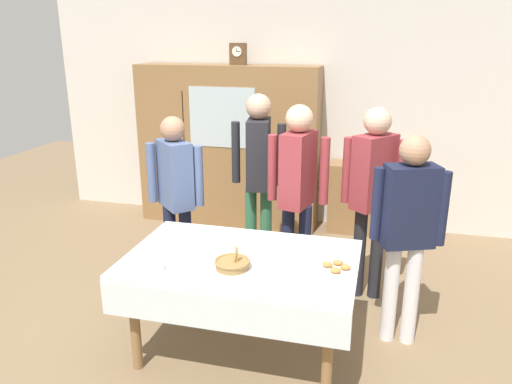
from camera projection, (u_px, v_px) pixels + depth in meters
The scene contains 20 objects.
ground_plane at pixel (250, 335), 3.88m from camera, with size 12.00×12.00×0.00m, color #846B4C.
back_wall at pixel (308, 112), 5.91m from camera, with size 6.40×0.10×2.70m, color silver.
dining_table at pixel (240, 273), 3.46m from camera, with size 1.60×1.02×0.76m.
wall_cabinet at pixel (228, 146), 5.97m from camera, with size 2.15×0.46×1.90m.
mantel_clock at pixel (238, 54), 5.61m from camera, with size 0.18×0.11×0.24m.
bookshelf_low at pixel (371, 199), 5.78m from camera, with size 0.96×0.35×0.82m.
book_stack at pixel (374, 159), 5.63m from camera, with size 0.16×0.21×0.13m.
tea_cup_back_edge at pixel (178, 239), 3.70m from camera, with size 0.13×0.13×0.06m.
tea_cup_far_left at pixel (176, 248), 3.53m from camera, with size 0.13×0.13×0.06m.
tea_cup_near_right at pixel (262, 246), 3.57m from camera, with size 0.13×0.13×0.06m.
tea_cup_far_right at pixel (159, 268), 3.24m from camera, with size 0.13×0.13×0.06m.
bread_basket at pixel (232, 263), 3.28m from camera, with size 0.24×0.24×0.16m.
pastry_plate at pixel (336, 268), 3.26m from camera, with size 0.28×0.28×0.05m.
spoon_front_edge at pixel (297, 284), 3.08m from camera, with size 0.12×0.02×0.01m.
spoon_far_left at pixel (323, 248), 3.60m from camera, with size 0.12×0.02×0.01m.
person_behind_table_right at pixel (373, 185), 4.17m from camera, with size 0.52×0.41×1.68m.
person_behind_table_left at pixel (259, 166), 4.65m from camera, with size 0.52×0.39×1.73m.
person_beside_shelf at pixel (298, 183), 4.21m from camera, with size 0.52×0.40×1.70m.
person_near_right_end at pixel (176, 187), 4.35m from camera, with size 0.52×0.39×1.58m.
person_by_cabinet at pixel (408, 222), 3.54m from camera, with size 0.52×0.32×1.60m.
Camera 1 is at (0.89, -3.23, 2.25)m, focal length 34.96 mm.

